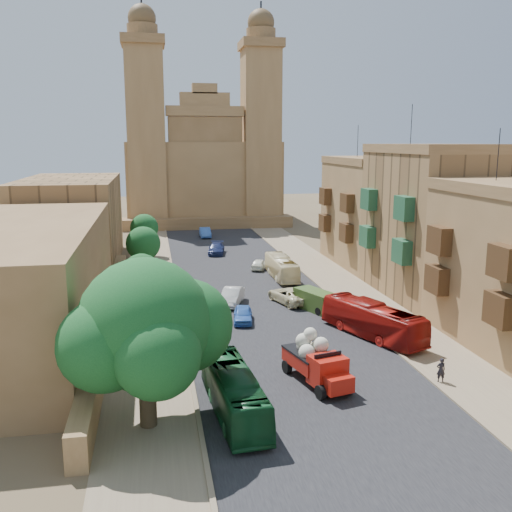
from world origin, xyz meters
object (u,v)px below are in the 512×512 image
object	(u,v)px
church	(202,168)
car_white_b	(259,264)
pedestrian_a	(441,370)
red_truck	(317,361)
bus_cream_east	(282,267)
car_dkblue	(216,249)
ficus_tree	(147,329)
bus_green_north	(234,392)
car_blue_b	(205,232)
olive_pickup	(315,301)
car_blue_a	(243,314)
street_tree_d	(144,228)
street_tree_c	(143,244)
car_cream	(290,295)
car_white_a	(232,297)
pedestrian_c	(409,325)
street_tree_a	(139,323)
bus_red_east	(373,320)
street_tree_b	(142,273)

from	to	relation	value
church	car_white_b	size ratio (longest dim) A/B	10.51
car_white_b	pedestrian_a	world-z (taller)	pedestrian_a
red_truck	bus_cream_east	world-z (taller)	red_truck
car_dkblue	ficus_tree	bearing A→B (deg)	-90.78
bus_green_north	car_blue_b	size ratio (longest dim) A/B	1.99
bus_green_north	pedestrian_a	size ratio (longest dim) A/B	5.88
olive_pickup	car_blue_a	size ratio (longest dim) A/B	1.21
street_tree_d	car_white_b	distance (m)	16.22
street_tree_c	olive_pickup	bearing A→B (deg)	-44.53
bus_green_north	bus_cream_east	xyz separation A→B (m)	(9.20, 29.09, -0.06)
car_cream	car_blue_a	bearing A→B (deg)	26.42
street_tree_c	car_blue_a	size ratio (longest dim) A/B	1.52
car_white_b	street_tree_d	bearing A→B (deg)	-15.62
olive_pickup	car_blue_b	xyz separation A→B (m)	(-5.65, 39.30, -0.09)
bus_cream_east	car_cream	bearing A→B (deg)	81.24
car_white_a	car_cream	world-z (taller)	car_white_a
ficus_tree	pedestrian_c	world-z (taller)	ficus_tree
street_tree_d	pedestrian_c	distance (m)	38.92
red_truck	pedestrian_a	distance (m)	7.39
red_truck	car_cream	world-z (taller)	red_truck
olive_pickup	bus_green_north	xyz separation A→B (m)	(-9.46, -17.42, 0.40)
ficus_tree	car_white_b	distance (m)	36.51
street_tree_a	car_blue_b	bearing A→B (deg)	79.97
red_truck	car_white_a	world-z (taller)	red_truck
street_tree_a	bus_red_east	xyz separation A→B (m)	(16.50, 2.47, -1.56)
olive_pickup	car_dkblue	xyz separation A→B (m)	(-5.47, 26.01, -0.13)
car_blue_b	street_tree_c	bearing A→B (deg)	-108.78
olive_pickup	pedestrian_a	world-z (taller)	olive_pickup
pedestrian_a	car_blue_b	bearing A→B (deg)	-76.29
bus_red_east	car_blue_b	bearing A→B (deg)	-102.35
bus_cream_east	pedestrian_c	bearing A→B (deg)	104.79
red_truck	bus_red_east	world-z (taller)	red_truck
car_dkblue	car_blue_b	distance (m)	13.29
car_dkblue	red_truck	bearing A→B (deg)	-78.15
street_tree_c	pedestrian_c	xyz separation A→B (m)	(19.26, -21.71, -2.82)
street_tree_c	car_dkblue	size ratio (longest dim) A/B	1.16
street_tree_b	car_white_b	bearing A→B (deg)	48.45
street_tree_d	car_white_a	size ratio (longest dim) A/B	1.21
street_tree_b	street_tree_a	bearing A→B (deg)	-90.00
bus_red_east	car_white_a	world-z (taller)	bus_red_east
street_tree_a	street_tree_c	bearing A→B (deg)	90.00
car_white_a	car_cream	bearing A→B (deg)	15.10
pedestrian_c	ficus_tree	bearing A→B (deg)	-74.63
olive_pickup	car_white_b	distance (m)	16.41
red_truck	ficus_tree	bearing A→B (deg)	-160.50
bus_cream_east	car_dkblue	bearing A→B (deg)	-70.31
street_tree_b	olive_pickup	size ratio (longest dim) A/B	1.13
car_white_a	pedestrian_a	bearing A→B (deg)	-42.58
red_truck	olive_pickup	bearing A→B (deg)	74.07
street_tree_b	pedestrian_a	world-z (taller)	street_tree_b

